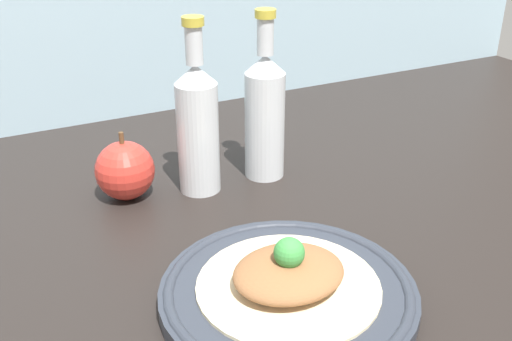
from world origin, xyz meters
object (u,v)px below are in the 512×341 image
Objects in this scene: plated_food at (289,275)px; apple at (125,170)px; plate at (288,292)px; cider_bottle_right at (265,113)px; cider_bottle_left at (198,125)px.

apple is at bearing 106.02° from plated_food.
cider_bottle_right is at bearing 67.19° from plate.
plate is 2.35cm from plated_food.
apple is (-10.53, 2.51, -6.07)cm from cider_bottle_left.
plate is 33.17cm from apple.
plate is 1.40× the size of plated_food.
cider_bottle_right is at bearing 0.00° from cider_bottle_left.
apple is (-9.12, 31.74, 3.09)cm from plate.
plated_food is at bearing -112.81° from cider_bottle_right.
plated_food is at bearing -73.98° from apple.
cider_bottle_left is 12.41cm from apple.
plated_food is (-0.00, 0.00, 2.35)cm from plate.
apple is (-21.41, 2.51, -6.07)cm from cider_bottle_right.
plated_food is 30.04cm from cider_bottle_left.
plate is at bearing -73.98° from apple.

